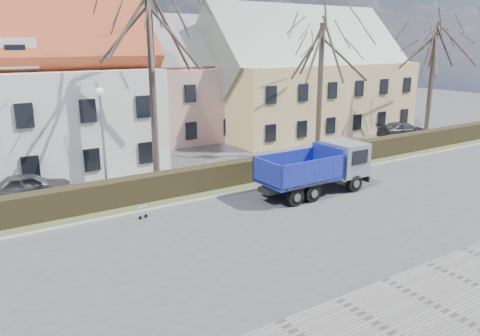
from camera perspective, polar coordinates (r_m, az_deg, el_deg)
ground at (r=20.80m, az=4.45°, el=-6.90°), size 120.00×120.00×0.00m
sidewalk_near at (r=15.64m, az=24.42°, el=-16.03°), size 80.00×5.00×0.08m
curb_far at (r=24.37m, az=-2.10°, el=-3.37°), size 80.00×0.30×0.12m
grass_strip at (r=25.69m, az=-3.93°, el=-2.44°), size 80.00×3.00×0.10m
hedge at (r=25.35m, az=-3.74°, el=-1.26°), size 60.00×0.90×1.30m
building_pink at (r=38.84m, az=-8.84°, el=9.35°), size 10.80×8.80×8.00m
building_yellow at (r=42.74m, az=7.96°, el=10.23°), size 18.80×10.80×8.50m
tree_1 at (r=25.76m, az=-10.71°, el=11.62°), size 9.20×9.20×12.65m
tree_2 at (r=32.33m, az=9.78°, el=10.85°), size 8.00×8.00×11.00m
tree_3 at (r=41.39m, az=22.34°, el=10.46°), size 7.60×7.60×10.45m
dump_truck at (r=24.68m, az=8.64°, el=-0.26°), size 6.59×2.53×2.62m
streetlight at (r=23.72m, az=-16.27°, el=2.60°), size 0.45×0.45×5.78m
cart_frame at (r=21.64m, az=-12.21°, el=-5.37°), size 0.81×0.59×0.67m
parked_car_a at (r=26.16m, az=-24.24°, el=-2.02°), size 4.11×1.98×1.35m
parked_car_b at (r=41.41m, az=19.24°, el=4.38°), size 4.84×2.48×1.34m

